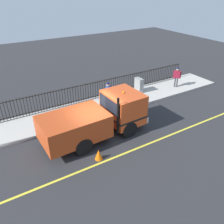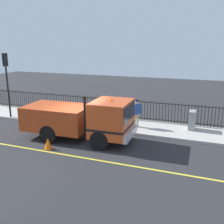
% 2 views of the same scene
% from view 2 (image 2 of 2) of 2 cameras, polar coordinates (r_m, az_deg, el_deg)
% --- Properties ---
extents(ground_plane, '(55.31, 55.31, 0.00)m').
position_cam_2_polar(ground_plane, '(14.60, -7.22, -5.98)').
color(ground_plane, '#2B2B2D').
rests_on(ground_plane, ground).
extents(sidewalk_slab, '(2.79, 25.14, 0.14)m').
position_cam_2_polar(sidewalk_slab, '(17.26, -2.34, -2.33)').
color(sidewalk_slab, '#B7B2A8').
rests_on(sidewalk_slab, ground).
extents(lane_marking, '(0.12, 22.63, 0.01)m').
position_cam_2_polar(lane_marking, '(12.99, -11.45, -8.87)').
color(lane_marking, yellow).
rests_on(lane_marking, ground).
extents(work_truck, '(2.51, 6.15, 2.64)m').
position_cam_2_polar(work_truck, '(14.17, -5.88, -1.21)').
color(work_truck, '#D84C1E').
rests_on(work_truck, ground).
extents(worker_standing, '(0.46, 0.53, 1.73)m').
position_cam_2_polar(worker_standing, '(15.98, 5.35, 0.43)').
color(worker_standing, '#264C99').
rests_on(worker_standing, sidewalk_slab).
extents(iron_fence, '(0.04, 21.40, 1.37)m').
position_cam_2_polar(iron_fence, '(18.16, -0.81, 1.06)').
color(iron_fence, black).
rests_on(iron_fence, sidewalk_slab).
extents(traffic_light_near, '(0.31, 0.22, 4.36)m').
position_cam_2_polar(traffic_light_near, '(19.11, -22.00, 7.94)').
color(traffic_light_near, black).
rests_on(traffic_light_near, sidewalk_slab).
extents(utility_cabinet, '(0.75, 0.38, 1.13)m').
position_cam_2_polar(utility_cabinet, '(16.27, 17.01, -1.70)').
color(utility_cabinet, gray).
rests_on(utility_cabinet, sidewalk_slab).
extents(traffic_cone, '(0.40, 0.40, 0.57)m').
position_cam_2_polar(traffic_cone, '(13.56, -13.74, -6.69)').
color(traffic_cone, orange).
rests_on(traffic_cone, ground).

